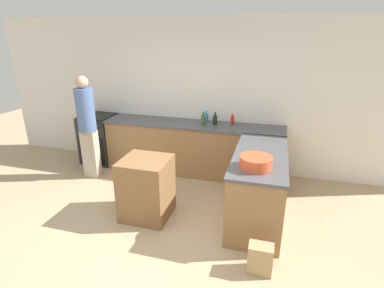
% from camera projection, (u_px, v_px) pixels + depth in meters
% --- Properties ---
extents(ground_plane, '(14.00, 14.00, 0.00)m').
position_uv_depth(ground_plane, '(145.00, 245.00, 3.64)').
color(ground_plane, tan).
extents(wall_back, '(8.00, 0.06, 2.70)m').
position_uv_depth(wall_back, '(198.00, 96.00, 5.41)').
color(wall_back, white).
rests_on(wall_back, ground_plane).
extents(counter_back, '(3.18, 0.64, 0.93)m').
position_uv_depth(counter_back, '(193.00, 148.00, 5.42)').
color(counter_back, olive).
rests_on(counter_back, ground_plane).
extents(counter_peninsula, '(0.69, 1.67, 0.93)m').
position_uv_depth(counter_peninsula, '(258.00, 185.00, 4.08)').
color(counter_peninsula, olive).
rests_on(counter_peninsula, ground_plane).
extents(range_oven, '(0.62, 0.62, 0.94)m').
position_uv_depth(range_oven, '(100.00, 138.00, 5.90)').
color(range_oven, black).
rests_on(range_oven, ground_plane).
extents(island_table, '(0.63, 0.61, 0.85)m').
position_uv_depth(island_table, '(147.00, 188.00, 4.10)').
color(island_table, brown).
rests_on(island_table, ground_plane).
extents(mixing_bowl, '(0.38, 0.38, 0.15)m').
position_uv_depth(mixing_bowl, '(256.00, 162.00, 3.49)').
color(mixing_bowl, '#DB512D').
rests_on(mixing_bowl, counter_peninsula).
extents(olive_oil_bottle, '(0.07, 0.07, 0.23)m').
position_uv_depth(olive_oil_bottle, '(203.00, 120.00, 5.13)').
color(olive_oil_bottle, '#475B1E').
rests_on(olive_oil_bottle, counter_back).
extents(hot_sauce_bottle, '(0.06, 0.06, 0.19)m').
position_uv_depth(hot_sauce_bottle, '(232.00, 120.00, 5.17)').
color(hot_sauce_bottle, red).
rests_on(hot_sauce_bottle, counter_back).
extents(wine_bottle_dark, '(0.08, 0.08, 0.21)m').
position_uv_depth(wine_bottle_dark, '(215.00, 120.00, 5.17)').
color(wine_bottle_dark, black).
rests_on(wine_bottle_dark, counter_back).
extents(dish_soap_bottle, '(0.09, 0.09, 0.20)m').
position_uv_depth(dish_soap_bottle, '(206.00, 117.00, 5.33)').
color(dish_soap_bottle, '#338CBF').
rests_on(dish_soap_bottle, counter_back).
extents(person_by_range, '(0.30, 0.30, 1.78)m').
position_uv_depth(person_by_range, '(87.00, 124.00, 5.06)').
color(person_by_range, '#ADA38E').
rests_on(person_by_range, ground_plane).
extents(paper_bag, '(0.26, 0.17, 0.34)m').
position_uv_depth(paper_bag, '(260.00, 259.00, 3.18)').
color(paper_bag, tan).
rests_on(paper_bag, ground_plane).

